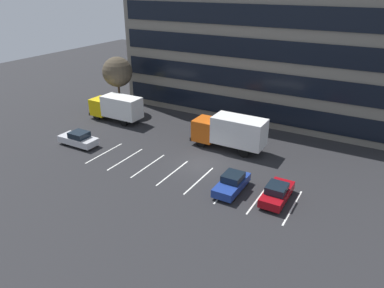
{
  "coord_description": "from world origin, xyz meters",
  "views": [
    {
      "loc": [
        14.77,
        -27.14,
        16.25
      ],
      "look_at": [
        -1.54,
        1.2,
        1.4
      ],
      "focal_mm": 33.74,
      "sensor_mm": 36.0,
      "label": 1
    }
  ],
  "objects_px": {
    "sedan_maroon": "(277,193)",
    "box_truck_orange": "(230,131)",
    "sedan_navy": "(232,183)",
    "sedan_silver": "(79,139)",
    "bare_tree": "(117,72)",
    "box_truck_yellow": "(116,107)"
  },
  "relations": [
    {
      "from": "sedan_maroon",
      "to": "box_truck_orange",
      "type": "bearing_deg",
      "value": 136.25
    },
    {
      "from": "box_truck_orange",
      "to": "sedan_navy",
      "type": "bearing_deg",
      "value": -64.08
    },
    {
      "from": "sedan_silver",
      "to": "sedan_navy",
      "type": "height_order",
      "value": "sedan_silver"
    },
    {
      "from": "sedan_navy",
      "to": "bare_tree",
      "type": "xyz_separation_m",
      "value": [
        -21.61,
        11.24,
        4.64
      ]
    },
    {
      "from": "box_truck_yellow",
      "to": "sedan_maroon",
      "type": "bearing_deg",
      "value": -18.17
    },
    {
      "from": "sedan_navy",
      "to": "sedan_maroon",
      "type": "bearing_deg",
      "value": 6.48
    },
    {
      "from": "sedan_silver",
      "to": "sedan_navy",
      "type": "bearing_deg",
      "value": -0.77
    },
    {
      "from": "box_truck_yellow",
      "to": "sedan_silver",
      "type": "height_order",
      "value": "box_truck_yellow"
    },
    {
      "from": "box_truck_orange",
      "to": "sedan_silver",
      "type": "xyz_separation_m",
      "value": [
        -14.44,
        -7.26,
        -1.3
      ]
    },
    {
      "from": "box_truck_yellow",
      "to": "sedan_maroon",
      "type": "xyz_separation_m",
      "value": [
        23.16,
        -7.6,
        -1.15
      ]
    },
    {
      "from": "bare_tree",
      "to": "box_truck_orange",
      "type": "bearing_deg",
      "value": -11.75
    },
    {
      "from": "box_truck_orange",
      "to": "sedan_navy",
      "type": "distance_m",
      "value": 8.45
    },
    {
      "from": "box_truck_orange",
      "to": "bare_tree",
      "type": "xyz_separation_m",
      "value": [
        -17.96,
        3.73,
        3.32
      ]
    },
    {
      "from": "sedan_navy",
      "to": "sedan_silver",
      "type": "bearing_deg",
      "value": 179.23
    },
    {
      "from": "box_truck_yellow",
      "to": "sedan_silver",
      "type": "relative_size",
      "value": 1.62
    },
    {
      "from": "box_truck_orange",
      "to": "bare_tree",
      "type": "height_order",
      "value": "bare_tree"
    },
    {
      "from": "sedan_silver",
      "to": "sedan_navy",
      "type": "relative_size",
      "value": 1.03
    },
    {
      "from": "box_truck_orange",
      "to": "sedan_navy",
      "type": "height_order",
      "value": "box_truck_orange"
    },
    {
      "from": "sedan_maroon",
      "to": "sedan_navy",
      "type": "height_order",
      "value": "sedan_navy"
    },
    {
      "from": "box_truck_orange",
      "to": "box_truck_yellow",
      "type": "xyz_separation_m",
      "value": [
        -15.76,
        0.52,
        -0.18
      ]
    },
    {
      "from": "sedan_navy",
      "to": "bare_tree",
      "type": "bearing_deg",
      "value": 152.51
    },
    {
      "from": "box_truck_orange",
      "to": "sedan_silver",
      "type": "height_order",
      "value": "box_truck_orange"
    }
  ]
}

